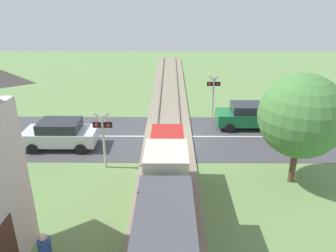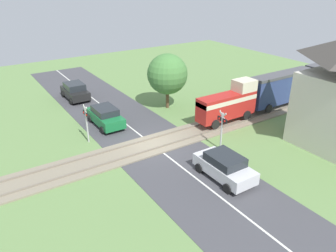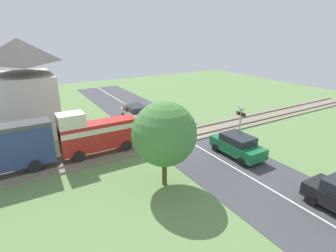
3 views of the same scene
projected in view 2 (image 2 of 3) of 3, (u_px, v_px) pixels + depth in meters
name	position (u px, v px, depth m)	size (l,w,h in m)	color
ground_plane	(153.00, 145.00, 23.35)	(60.00, 60.00, 0.00)	#66894C
road_surface	(153.00, 145.00, 23.35)	(48.00, 6.40, 0.02)	#424247
track_bed	(153.00, 144.00, 23.33)	(2.80, 48.00, 0.24)	gray
train	(289.00, 86.00, 29.72)	(1.58, 20.13, 3.18)	red
car_near_crossing	(105.00, 116.00, 26.11)	(4.01, 1.89, 1.56)	#197038
car_far_side	(224.00, 166.00, 19.30)	(3.89, 1.94, 1.54)	silver
car_behind_queue	(75.00, 91.00, 31.68)	(3.80, 1.95, 1.62)	black
crossing_signal_west_approach	(86.00, 119.00, 23.06)	(0.90, 0.18, 2.83)	#B7B7B7
crossing_signal_east_approach	(222.00, 125.00, 22.11)	(0.90, 0.18, 2.83)	#B7B7B7
pedestrian_by_station	(289.00, 121.00, 25.45)	(0.38, 0.38, 1.53)	#2D4C8E
tree_roadside_hedge	(167.00, 74.00, 28.68)	(3.58, 3.58, 4.93)	brown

